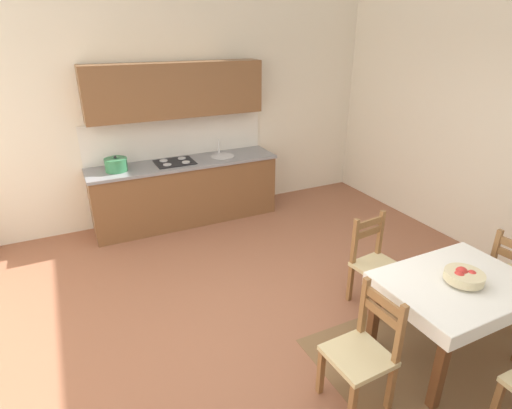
# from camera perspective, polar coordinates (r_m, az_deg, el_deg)

# --- Properties ---
(ground_plane) EXTENTS (6.37, 6.43, 0.10)m
(ground_plane) POSITION_cam_1_polar(r_m,az_deg,el_deg) (4.15, 3.86, -16.49)
(ground_plane) COLOR #935B42
(wall_back) EXTENTS (6.37, 0.12, 4.26)m
(wall_back) POSITION_cam_1_polar(r_m,az_deg,el_deg) (5.96, -10.56, 18.44)
(wall_back) COLOR silver
(wall_back) RESTS_ON ground_plane
(area_rug) EXTENTS (2.10, 1.60, 0.01)m
(area_rug) POSITION_cam_1_polar(r_m,az_deg,el_deg) (4.07, 25.51, -19.13)
(area_rug) COLOR brown
(area_rug) RESTS_ON ground_plane
(kitchen_cabinetry) EXTENTS (2.61, 0.63, 2.20)m
(kitchen_cabinetry) POSITION_cam_1_polar(r_m,az_deg,el_deg) (5.85, -10.14, 5.61)
(kitchen_cabinetry) COLOR brown
(kitchen_cabinetry) RESTS_ON ground_plane
(dining_table) EXTENTS (1.19, 0.88, 0.75)m
(dining_table) POSITION_cam_1_polar(r_m,az_deg,el_deg) (3.76, 25.94, -11.42)
(dining_table) COLOR brown
(dining_table) RESTS_ON ground_plane
(dining_chair_kitchen_side) EXTENTS (0.46, 0.46, 0.93)m
(dining_chair_kitchen_side) POSITION_cam_1_polar(r_m,az_deg,el_deg) (4.29, 16.30, -8.00)
(dining_chair_kitchen_side) COLOR #D1BC89
(dining_chair_kitchen_side) RESTS_ON ground_plane
(dining_chair_tv_side) EXTENTS (0.44, 0.44, 0.93)m
(dining_chair_tv_side) POSITION_cam_1_polar(r_m,az_deg,el_deg) (3.25, 14.62, -19.33)
(dining_chair_tv_side) COLOR #D1BC89
(dining_chair_tv_side) RESTS_ON ground_plane
(fruit_bowl) EXTENTS (0.30, 0.30, 0.12)m
(fruit_bowl) POSITION_cam_1_polar(r_m,az_deg,el_deg) (3.65, 26.96, -8.89)
(fruit_bowl) COLOR beige
(fruit_bowl) RESTS_ON dining_table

